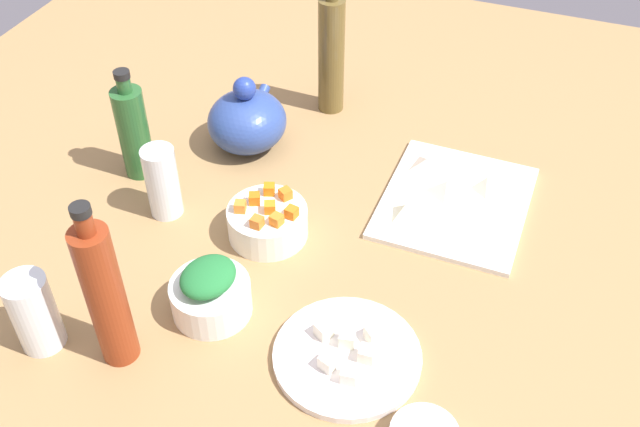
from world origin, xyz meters
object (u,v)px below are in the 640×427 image
(plate_tofu, at_px, (347,356))
(bottle_0, at_px, (105,295))
(bottle_1, at_px, (133,131))
(drinking_glass_1, at_px, (34,313))
(cutting_board, at_px, (455,202))
(bowl_carrots, at_px, (268,222))
(bowl_greens, at_px, (211,298))
(drinking_glass_0, at_px, (162,182))
(teapot, at_px, (247,120))
(bottle_2, at_px, (331,53))

(plate_tofu, xyz_separation_m, bottle_0, (-0.11, 0.31, 0.12))
(bottle_1, distance_m, drinking_glass_1, 0.40)
(cutting_board, bearing_deg, drinking_glass_1, 136.11)
(plate_tofu, height_order, bottle_1, bottle_1)
(bowl_carrots, bearing_deg, bottle_0, 162.08)
(cutting_board, bearing_deg, bowl_carrots, 124.00)
(bowl_greens, relative_size, bowl_carrots, 0.91)
(drinking_glass_1, bearing_deg, bottle_1, 10.83)
(bowl_greens, xyz_separation_m, drinking_glass_0, (0.17, 0.18, 0.04))
(bowl_greens, bearing_deg, bottle_1, 47.59)
(bottle_0, distance_m, drinking_glass_0, 0.31)
(bottle_1, bearing_deg, bowl_carrots, -103.80)
(cutting_board, height_order, bottle_1, bottle_1)
(bottle_0, bearing_deg, teapot, 4.35)
(bottle_0, xyz_separation_m, drinking_glass_0, (0.29, 0.09, -0.06))
(teapot, distance_m, drinking_glass_1, 0.54)
(bottle_0, height_order, bottle_1, bottle_0)
(bottle_0, height_order, bottle_2, bottle_2)
(bottle_2, bearing_deg, drinking_glass_0, 159.01)
(bottle_1, bearing_deg, cutting_board, -78.43)
(teapot, xyz_separation_m, drinking_glass_1, (-0.54, 0.08, 0.01))
(cutting_board, bearing_deg, bottle_2, 56.29)
(bowl_carrots, height_order, bottle_2, bottle_2)
(cutting_board, height_order, drinking_glass_0, drinking_glass_0)
(cutting_board, distance_m, teapot, 0.42)
(plate_tofu, bearing_deg, drinking_glass_1, 106.79)
(bowl_greens, bearing_deg, teapot, 17.44)
(plate_tofu, bearing_deg, bottle_2, 22.40)
(cutting_board, bearing_deg, bottle_0, 142.50)
(bottle_0, bearing_deg, bowl_carrots, -17.92)
(plate_tofu, xyz_separation_m, bowl_carrots, (0.20, 0.21, 0.02))
(bowl_carrots, height_order, bottle_0, bottle_0)
(cutting_board, xyz_separation_m, bowl_greens, (-0.37, 0.29, 0.02))
(plate_tofu, xyz_separation_m, drinking_glass_0, (0.19, 0.40, 0.06))
(cutting_board, distance_m, bowl_carrots, 0.33)
(drinking_glass_0, bearing_deg, plate_tofu, -115.05)
(drinking_glass_0, bearing_deg, bowl_greens, -134.37)
(bottle_1, xyz_separation_m, drinking_glass_0, (-0.08, -0.10, -0.03))
(drinking_glass_1, bearing_deg, plate_tofu, -73.21)
(bottle_0, distance_m, bottle_2, 0.70)
(cutting_board, distance_m, bottle_2, 0.39)
(cutting_board, xyz_separation_m, plate_tofu, (-0.38, 0.07, 0.00))
(cutting_board, xyz_separation_m, teapot, (0.03, 0.41, 0.05))
(bowl_carrots, height_order, teapot, teapot)
(plate_tofu, height_order, bowl_greens, bowl_greens)
(bottle_1, bearing_deg, bottle_2, -38.35)
(plate_tofu, height_order, drinking_glass_0, drinking_glass_0)
(plate_tofu, bearing_deg, bowl_carrots, 46.99)
(teapot, bearing_deg, bottle_0, -175.65)
(plate_tofu, bearing_deg, bowl_greens, 86.66)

